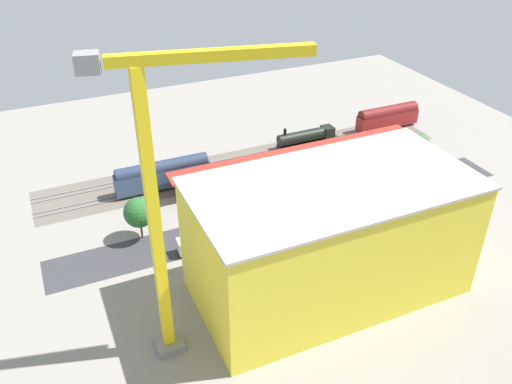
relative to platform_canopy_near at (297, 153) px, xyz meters
name	(u,v)px	position (x,y,z in m)	size (l,w,h in m)	color
ground_plane	(289,207)	(7.97, 11.97, -4.37)	(146.21, 146.21, 0.00)	gray
rail_bed	(249,163)	(7.97, -7.41, -4.37)	(91.38, 13.48, 0.01)	#665E54
street_asphalt	(295,213)	(7.97, 14.53, -4.37)	(91.38, 9.00, 0.01)	#38383D
track_rails	(249,162)	(7.97, -7.41, -4.19)	(91.38, 7.33, 0.12)	#9E9EA8
platform_canopy_near	(297,153)	(0.00, 0.00, 0.00)	(56.31, 5.68, 4.61)	#A82D23
locomotive	(309,137)	(-8.52, -10.15, -2.51)	(15.42, 2.98, 5.17)	black
passenger_coach	(388,117)	(-30.87, -10.15, -1.26)	(16.59, 3.17, 5.95)	black
freight_coach_far	(163,174)	(28.12, -4.67, -1.06)	(19.54, 2.91, 6.26)	black
parked_car_0	(410,192)	(-16.17, 18.07, -3.63)	(4.42, 1.94, 1.66)	black
parked_car_1	(374,200)	(-7.85, 17.60, -3.59)	(4.78, 2.01, 1.75)	black
parked_car_2	(338,212)	(0.67, 18.35, -3.60)	(4.64, 1.85, 1.73)	black
parked_car_3	(296,220)	(9.21, 17.55, -3.63)	(4.11, 1.88, 1.66)	black
construction_building	(330,239)	(13.07, 34.71, 4.97)	(40.06, 20.43, 18.68)	yellow
construction_roof_slab	(335,183)	(13.07, 34.71, 14.51)	(40.66, 21.03, 0.40)	#B7B2A8
tower_crane	(165,200)	(37.55, 36.96, 19.45)	(23.89, 6.85, 41.35)	gray
box_truck_0	(203,241)	(27.47, 17.90, -2.70)	(8.67, 2.79, 3.43)	black
street_tree_0	(139,212)	(36.32, 10.29, 1.02)	(5.39, 5.39, 8.10)	brown
street_tree_1	(417,148)	(-23.87, 9.61, 0.76)	(5.81, 5.81, 8.05)	brown
street_tree_2	(335,167)	(-3.98, 8.97, 0.23)	(4.01, 4.01, 6.63)	brown
traffic_light	(223,196)	(20.66, 9.99, 0.18)	(0.50, 0.36, 6.90)	#333333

